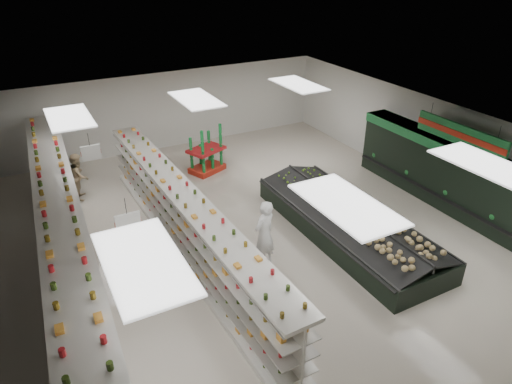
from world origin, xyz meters
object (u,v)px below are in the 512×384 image
gondola_center (185,226)px  shopper_background (79,176)px  gondola_left (66,241)px  produce_island (347,221)px  soda_endcap (206,151)px  shopper_main (264,234)px

gondola_center → shopper_background: gondola_center is taller
shopper_background → gondola_center: bearing=-141.7°
gondola_left → produce_island: bearing=-10.8°
produce_island → soda_endcap: 6.36m
soda_endcap → shopper_background: soda_endcap is taller
gondola_left → gondola_center: gondola_left is taller
gondola_left → soda_endcap: gondola_left is taller
soda_endcap → produce_island: bearing=-72.0°
produce_island → gondola_center: bearing=163.5°
gondola_left → shopper_background: size_ratio=8.39×
produce_island → shopper_background: size_ratio=4.11×
gondola_center → shopper_main: (1.63, -1.50, 0.08)m
gondola_left → shopper_main: gondola_left is taller
produce_island → shopper_background: bearing=137.0°
shopper_main → gondola_center: bearing=-63.9°
gondola_center → soda_endcap: bearing=59.6°
produce_island → soda_endcap: size_ratio=3.91×
produce_island → gondola_left: bearing=166.9°
gondola_center → shopper_background: (-2.04, 4.77, -0.09)m
gondola_center → produce_island: bearing=-18.5°
gondola_left → gondola_center: (2.99, -0.41, -0.18)m
soda_endcap → shopper_main: 6.27m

